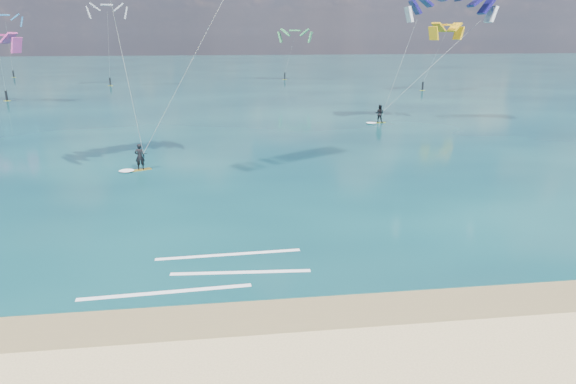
% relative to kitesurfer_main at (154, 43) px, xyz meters
% --- Properties ---
extents(ground, '(320.00, 320.00, 0.00)m').
position_rel_kitesurfer_main_xyz_m(ground, '(2.31, 19.12, -8.63)').
color(ground, tan).
rests_on(ground, ground).
extents(wet_sand_strip, '(320.00, 2.40, 0.01)m').
position_rel_kitesurfer_main_xyz_m(wet_sand_strip, '(2.31, -17.88, -8.63)').
color(wet_sand_strip, brown).
rests_on(wet_sand_strip, ground).
extents(sea, '(320.00, 200.00, 0.04)m').
position_rel_kitesurfer_main_xyz_m(sea, '(2.31, 83.12, -8.61)').
color(sea, '#092933').
rests_on(sea, ground).
extents(kitesurfer_main, '(11.38, 8.06, 16.44)m').
position_rel_kitesurfer_main_xyz_m(kitesurfer_main, '(0.00, 0.00, 0.00)').
color(kitesurfer_main, gold).
rests_on(kitesurfer_main, sea).
extents(kitesurfer_far, '(12.84, 5.24, 14.25)m').
position_rel_kitesurfer_main_xyz_m(kitesurfer_far, '(23.53, 17.32, -1.03)').
color(kitesurfer_far, '#A2B51B').
rests_on(kitesurfer_far, sea).
extents(shoreline_foam, '(8.85, 3.63, 0.01)m').
position_rel_kitesurfer_main_xyz_m(shoreline_foam, '(3.31, -14.42, -8.59)').
color(shoreline_foam, white).
rests_on(shoreline_foam, ground).
extents(distant_kites, '(84.98, 43.75, 13.45)m').
position_rel_kitesurfer_main_xyz_m(distant_kites, '(-12.11, 56.40, -2.94)').
color(distant_kites, orange).
rests_on(distant_kites, ground).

